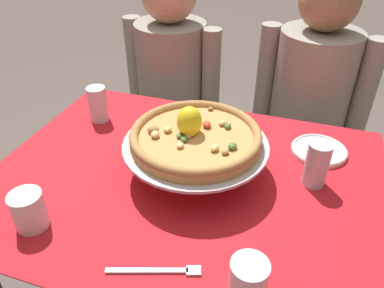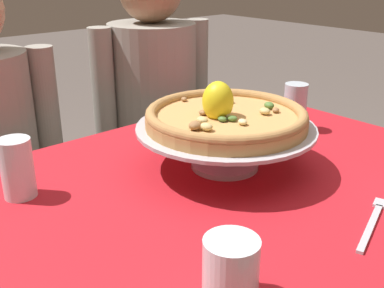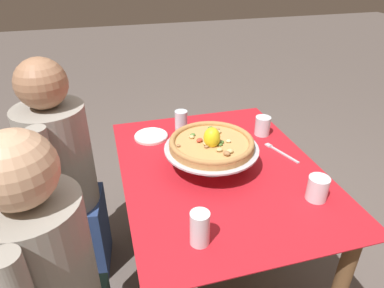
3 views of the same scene
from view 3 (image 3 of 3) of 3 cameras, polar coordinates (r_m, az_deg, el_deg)
name	(u,v)px [view 3 (image 3 of 3)]	position (r m, az deg, el deg)	size (l,w,h in m)	color
ground_plane	(215,279)	(2.02, 3.80, -21.37)	(14.00, 14.00, 0.00)	#5B514C
dining_table	(219,190)	(1.59, 4.54, -7.52)	(1.11, 0.85, 0.73)	brown
pizza_stand	(211,152)	(1.48, 3.21, -1.35)	(0.40, 0.40, 0.10)	#B7B7C1
pizza	(212,143)	(1.46, 3.26, 0.20)	(0.36, 0.36, 0.10)	tan
water_glass_front_right	(262,127)	(1.80, 11.57, 2.79)	(0.08, 0.08, 0.10)	silver
water_glass_front_left	(317,189)	(1.40, 20.01, -7.05)	(0.08, 0.08, 0.10)	white
water_glass_side_right	(181,125)	(1.75, -1.79, 3.22)	(0.06, 0.06, 0.13)	silver
water_glass_back_left	(200,230)	(1.14, 1.29, -14.05)	(0.07, 0.07, 0.12)	white
side_plate	(151,136)	(1.76, -6.78, 1.33)	(0.17, 0.17, 0.02)	silver
dinner_fork	(280,152)	(1.68, 14.31, -1.26)	(0.20, 0.08, 0.01)	#B7B7C1
diner_right	(64,183)	(1.81, -20.39, -6.02)	(0.47, 0.35, 1.18)	navy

